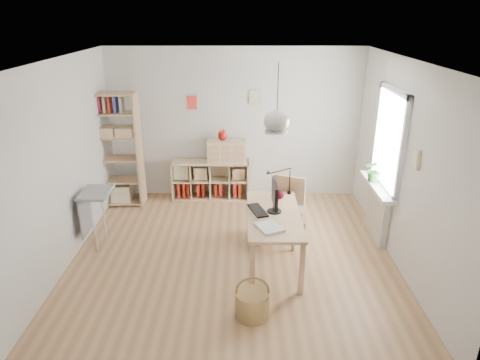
{
  "coord_description": "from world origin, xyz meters",
  "views": [
    {
      "loc": [
        0.12,
        -5.25,
        3.26
      ],
      "look_at": [
        0.1,
        0.3,
        1.05
      ],
      "focal_mm": 32.0,
      "sensor_mm": 36.0,
      "label": 1
    }
  ],
  "objects_px": {
    "desk": "(274,220)",
    "tall_bookshelf": "(116,146)",
    "chair": "(286,206)",
    "monitor": "(275,196)",
    "drawer_chest": "(226,151)",
    "cube_shelf": "(210,182)",
    "storage_chest": "(284,224)"
  },
  "relations": [
    {
      "from": "storage_chest",
      "to": "drawer_chest",
      "type": "bearing_deg",
      "value": 105.4
    },
    {
      "from": "cube_shelf",
      "to": "monitor",
      "type": "relative_size",
      "value": 2.9
    },
    {
      "from": "desk",
      "to": "monitor",
      "type": "distance_m",
      "value": 0.33
    },
    {
      "from": "monitor",
      "to": "drawer_chest",
      "type": "bearing_deg",
      "value": 107.42
    },
    {
      "from": "cube_shelf",
      "to": "chair",
      "type": "relative_size",
      "value": 1.43
    },
    {
      "from": "tall_bookshelf",
      "to": "monitor",
      "type": "xyz_separation_m",
      "value": [
        2.6,
        -1.89,
        -0.1
      ]
    },
    {
      "from": "chair",
      "to": "drawer_chest",
      "type": "distance_m",
      "value": 1.85
    },
    {
      "from": "monitor",
      "to": "drawer_chest",
      "type": "xyz_separation_m",
      "value": [
        -0.71,
        2.13,
        -0.07
      ]
    },
    {
      "from": "tall_bookshelf",
      "to": "chair",
      "type": "distance_m",
      "value": 3.15
    },
    {
      "from": "cube_shelf",
      "to": "tall_bookshelf",
      "type": "xyz_separation_m",
      "value": [
        -1.56,
        -0.28,
        0.79
      ]
    },
    {
      "from": "desk",
      "to": "tall_bookshelf",
      "type": "relative_size",
      "value": 0.75
    },
    {
      "from": "desk",
      "to": "tall_bookshelf",
      "type": "xyz_separation_m",
      "value": [
        -2.59,
        1.95,
        0.43
      ]
    },
    {
      "from": "chair",
      "to": "storage_chest",
      "type": "distance_m",
      "value": 0.41
    },
    {
      "from": "storage_chest",
      "to": "chair",
      "type": "bearing_deg",
      "value": -110.92
    },
    {
      "from": "chair",
      "to": "drawer_chest",
      "type": "relative_size",
      "value": 1.44
    },
    {
      "from": "drawer_chest",
      "to": "monitor",
      "type": "bearing_deg",
      "value": -72.67
    },
    {
      "from": "monitor",
      "to": "drawer_chest",
      "type": "distance_m",
      "value": 2.25
    },
    {
      "from": "desk",
      "to": "drawer_chest",
      "type": "bearing_deg",
      "value": 107.77
    },
    {
      "from": "chair",
      "to": "monitor",
      "type": "height_order",
      "value": "monitor"
    },
    {
      "from": "cube_shelf",
      "to": "storage_chest",
      "type": "bearing_deg",
      "value": -48.75
    },
    {
      "from": "desk",
      "to": "chair",
      "type": "relative_size",
      "value": 1.53
    },
    {
      "from": "tall_bookshelf",
      "to": "storage_chest",
      "type": "relative_size",
      "value": 2.84
    },
    {
      "from": "tall_bookshelf",
      "to": "drawer_chest",
      "type": "height_order",
      "value": "tall_bookshelf"
    },
    {
      "from": "chair",
      "to": "storage_chest",
      "type": "bearing_deg",
      "value": 109.85
    },
    {
      "from": "tall_bookshelf",
      "to": "drawer_chest",
      "type": "xyz_separation_m",
      "value": [
        1.88,
        0.24,
        -0.17
      ]
    },
    {
      "from": "desk",
      "to": "tall_bookshelf",
      "type": "height_order",
      "value": "tall_bookshelf"
    },
    {
      "from": "storage_chest",
      "to": "monitor",
      "type": "relative_size",
      "value": 1.46
    },
    {
      "from": "desk",
      "to": "chair",
      "type": "distance_m",
      "value": 0.68
    },
    {
      "from": "chair",
      "to": "monitor",
      "type": "bearing_deg",
      "value": -88.51
    },
    {
      "from": "monitor",
      "to": "chair",
      "type": "bearing_deg",
      "value": 68.23
    },
    {
      "from": "desk",
      "to": "storage_chest",
      "type": "xyz_separation_m",
      "value": [
        0.24,
        0.8,
        -0.48
      ]
    },
    {
      "from": "desk",
      "to": "cube_shelf",
      "type": "relative_size",
      "value": 1.07
    }
  ]
}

